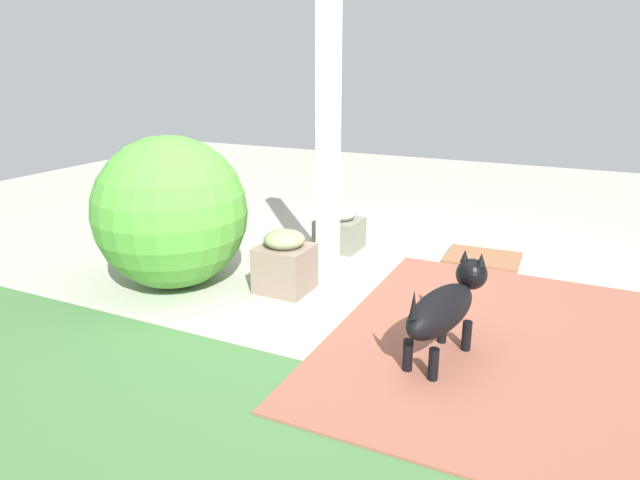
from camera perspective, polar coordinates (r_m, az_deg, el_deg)
The scene contains 9 objects.
ground_plane at distance 3.98m, azimuth 4.56°, elevation -5.66°, with size 12.00×12.00×0.00m, color #A8A998.
brick_path at distance 3.48m, azimuth 17.19°, elevation -9.94°, with size 1.80×2.40×0.02m, color #915241.
porch_pillar at distance 4.09m, azimuth 0.86°, elevation 11.66°, with size 0.14×0.14×2.29m, color white.
stone_planter_nearest at distance 4.90m, azimuth 1.99°, elevation 1.07°, with size 0.37×0.35×0.38m.
stone_planter_mid at distance 4.00m, azimuth -3.59°, elevation -2.27°, with size 0.37×0.36×0.45m.
round_shrub at distance 4.14m, azimuth -14.95°, elevation 2.73°, with size 1.10×1.10×1.10m, color #4D9535.
terracotta_pot_spiky at distance 5.07m, azimuth -12.18°, elevation 2.97°, with size 0.32×0.32×0.67m.
dog at distance 3.12m, azimuth 12.67°, elevation -6.61°, with size 0.35×0.79×0.54m.
doormat at distance 4.86m, azimuth 16.24°, elevation -1.76°, with size 0.59×0.47×0.03m, color #8D5C3E.
Camera 1 is at (-1.29, 3.43, 1.58)m, focal length 31.42 mm.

